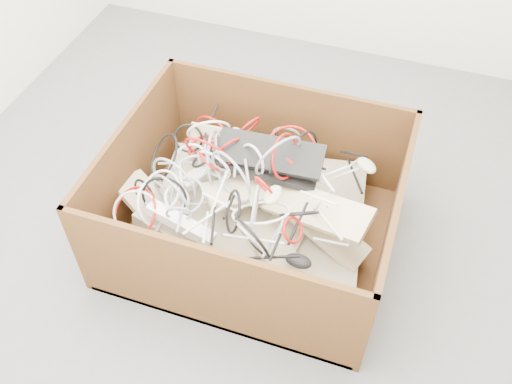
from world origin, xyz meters
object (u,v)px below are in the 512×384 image
(cardboard_box, at_px, (251,218))
(vga_plug, at_px, (333,208))
(power_strip_right, at_px, (181,223))
(power_strip_left, at_px, (213,165))

(cardboard_box, relative_size, vga_plug, 27.23)
(power_strip_right, bearing_deg, vga_plug, 32.61)
(power_strip_left, bearing_deg, vga_plug, -61.83)
(cardboard_box, bearing_deg, vga_plug, -2.00)
(cardboard_box, height_order, power_strip_left, cardboard_box)
(cardboard_box, xyz_separation_m, power_strip_left, (-0.20, 0.07, 0.21))
(cardboard_box, height_order, vga_plug, cardboard_box)
(power_strip_left, distance_m, vga_plug, 0.58)
(power_strip_right, distance_m, vga_plug, 0.64)
(cardboard_box, xyz_separation_m, vga_plug, (0.37, -0.01, 0.22))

